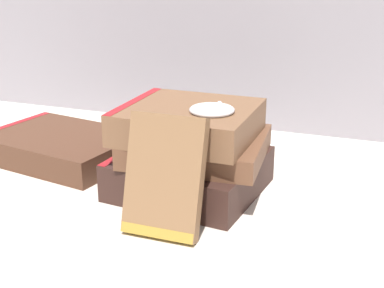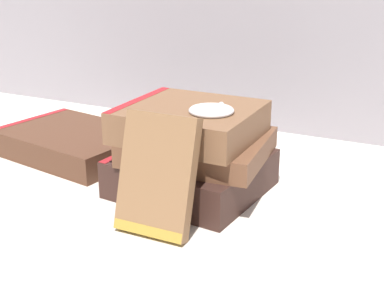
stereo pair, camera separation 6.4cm
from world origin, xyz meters
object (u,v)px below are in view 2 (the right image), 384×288
book_flat_middle (195,146)px  pocket_watch (213,110)px  book_flat_bottom (189,172)px  book_flat_top (187,121)px  book_side_left (72,142)px  book_leaning_front (157,179)px

book_flat_middle → pocket_watch: size_ratio=3.14×
book_flat_bottom → pocket_watch: 0.11m
book_flat_top → book_side_left: size_ratio=0.68×
book_flat_middle → book_side_left: book_flat_middle is taller
book_flat_middle → book_side_left: bearing=164.7°
book_flat_middle → book_leaning_front: 0.12m
book_leaning_front → book_flat_bottom: bearing=98.9°
book_flat_bottom → book_side_left: bearing=174.7°
book_flat_bottom → pocket_watch: (0.04, -0.02, 0.10)m
book_side_left → pocket_watch: pocket_watch is taller
book_flat_middle → pocket_watch: 0.07m
book_flat_bottom → book_leaning_front: bearing=-75.5°
book_side_left → book_leaning_front: 0.31m
book_flat_middle → book_side_left: 0.25m
book_flat_bottom → book_flat_middle: 0.04m
book_side_left → book_flat_top: bearing=-2.6°
book_flat_bottom → book_flat_top: bearing=-80.0°
book_flat_top → book_leaning_front: book_leaning_front is taller
book_leaning_front → pocket_watch: book_leaning_front is taller
book_flat_middle → pocket_watch: bearing=-33.6°
book_flat_middle → book_flat_top: book_flat_top is taller
book_flat_middle → book_leaning_front: book_leaning_front is taller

